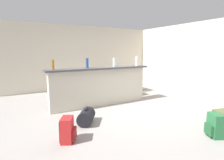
# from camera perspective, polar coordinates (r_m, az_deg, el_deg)

# --- Properties ---
(ground_plane) EXTENTS (13.00, 13.00, 0.05)m
(ground_plane) POSITION_cam_1_polar(r_m,az_deg,el_deg) (5.10, 4.39, -8.48)
(ground_plane) COLOR gray
(wall_back) EXTENTS (6.60, 0.10, 2.50)m
(wall_back) POSITION_cam_1_polar(r_m,az_deg,el_deg) (7.58, -8.72, 6.96)
(wall_back) COLOR beige
(wall_back) RESTS_ON ground_plane
(wall_right) EXTENTS (0.10, 6.00, 2.50)m
(wall_right) POSITION_cam_1_polar(r_m,az_deg,el_deg) (7.24, 23.57, 6.23)
(wall_right) COLOR beige
(wall_right) RESTS_ON ground_plane
(partition_half_wall) EXTENTS (2.80, 0.20, 1.02)m
(partition_half_wall) POSITION_cam_1_polar(r_m,az_deg,el_deg) (5.08, -3.54, -2.34)
(partition_half_wall) COLOR beige
(partition_half_wall) RESTS_ON ground_plane
(bar_countertop) EXTENTS (2.96, 0.40, 0.05)m
(bar_countertop) POSITION_cam_1_polar(r_m,az_deg,el_deg) (5.00, -3.60, 3.66)
(bar_countertop) COLOR #4C4C51
(bar_countertop) RESTS_ON partition_half_wall
(bottle_amber) EXTENTS (0.06, 0.06, 0.24)m
(bottle_amber) POSITION_cam_1_polar(r_m,az_deg,el_deg) (4.64, -17.94, 4.60)
(bottle_amber) COLOR #9E661E
(bottle_amber) RESTS_ON bar_countertop
(bottle_blue) EXTENTS (0.07, 0.07, 0.26)m
(bottle_blue) POSITION_cam_1_polar(r_m,az_deg,el_deg) (4.85, -7.75, 5.26)
(bottle_blue) COLOR #284C89
(bottle_blue) RESTS_ON bar_countertop
(bottle_clear) EXTENTS (0.08, 0.08, 0.25)m
(bottle_clear) POSITION_cam_1_polar(r_m,az_deg,el_deg) (5.21, 0.68, 5.53)
(bottle_clear) COLOR silver
(bottle_clear) RESTS_ON bar_countertop
(bottle_white) EXTENTS (0.07, 0.07, 0.29)m
(bottle_white) POSITION_cam_1_polar(r_m,az_deg,el_deg) (5.59, 7.71, 5.88)
(bottle_white) COLOR silver
(bottle_white) RESTS_ON bar_countertop
(dining_table) EXTENTS (1.10, 0.80, 0.74)m
(dining_table) POSITION_cam_1_polar(r_m,az_deg,el_deg) (6.82, 3.67, 1.74)
(dining_table) COLOR #332319
(dining_table) RESTS_ON ground_plane
(dining_chair_near_partition) EXTENTS (0.44, 0.44, 0.93)m
(dining_chair_near_partition) POSITION_cam_1_polar(r_m,az_deg,el_deg) (6.32, 6.16, -0.07)
(dining_chair_near_partition) COLOR #9E754C
(dining_chair_near_partition) RESTS_ON ground_plane
(duffel_bag_black) EXTENTS (0.52, 0.57, 0.34)m
(duffel_bag_black) POSITION_cam_1_polar(r_m,az_deg,el_deg) (3.93, -8.01, -11.23)
(duffel_bag_black) COLOR black
(duffel_bag_black) RESTS_ON ground_plane
(backpack_green) EXTENTS (0.32, 0.33, 0.42)m
(backpack_green) POSITION_cam_1_polar(r_m,az_deg,el_deg) (3.78, 29.42, -12.33)
(backpack_green) COLOR #286B3D
(backpack_green) RESTS_ON ground_plane
(backpack_red) EXTENTS (0.32, 0.33, 0.42)m
(backpack_red) POSITION_cam_1_polar(r_m,az_deg,el_deg) (3.24, -13.65, -14.95)
(backpack_red) COLOR red
(backpack_red) RESTS_ON ground_plane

